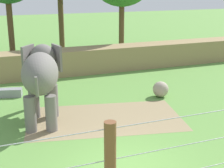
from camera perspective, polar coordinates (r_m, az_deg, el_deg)
name	(u,v)px	position (r m, az deg, el deg)	size (l,w,h in m)	color
ground_plane	(127,168)	(11.26, 2.57, -14.26)	(120.00, 120.00, 0.00)	#609342
dirt_patch	(105,118)	(15.05, -1.21, -5.91)	(6.82, 3.84, 0.01)	#937F5B
embankment_wall	(50,63)	(22.25, -10.56, 3.52)	(36.00, 1.80, 1.66)	#997F56
elephant	(41,75)	(14.48, -12.08, 1.56)	(2.26, 4.19, 3.17)	slate
enrichment_ball	(161,89)	(17.94, 8.33, -0.90)	(0.84, 0.84, 0.84)	tan
feed_trough	(8,93)	(18.67, -17.31, -1.45)	(1.48, 0.85, 0.44)	gray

